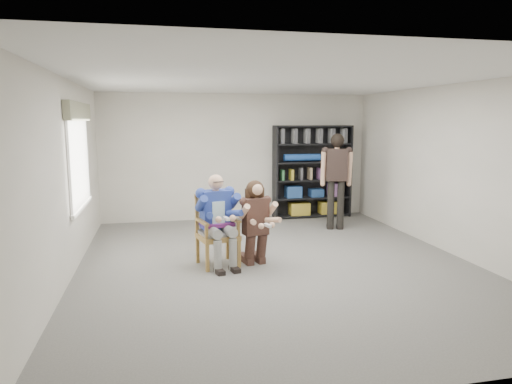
{
  "coord_description": "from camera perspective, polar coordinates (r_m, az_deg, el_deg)",
  "views": [
    {
      "loc": [
        -1.76,
        -6.6,
        2.2
      ],
      "look_at": [
        -0.2,
        0.6,
        1.05
      ],
      "focal_mm": 32.0,
      "sensor_mm": 36.0,
      "label": 1
    }
  ],
  "objects": [
    {
      "name": "seated_man",
      "position": [
        6.97,
        -4.83,
        -3.52
      ],
      "size": [
        0.78,
        0.96,
        1.42
      ],
      "primitive_type": null,
      "rotation": [
        0.0,
        0.0,
        0.21
      ],
      "color": "#2D3694",
      "rests_on": "floor"
    },
    {
      "name": "bookshelf",
      "position": [
        10.53,
        7.04,
        2.54
      ],
      "size": [
        1.8,
        0.38,
        2.1
      ],
      "primitive_type": null,
      "color": "black",
      "rests_on": "floor"
    },
    {
      "name": "kneeling_woman",
      "position": [
        6.96,
        0.05,
        -4.01
      ],
      "size": [
        0.72,
        0.97,
        1.3
      ],
      "primitive_type": null,
      "rotation": [
        0.0,
        0.0,
        0.21
      ],
      "color": "#36221C",
      "rests_on": "floor"
    },
    {
      "name": "window_left",
      "position": [
        7.71,
        -21.12,
        4.04
      ],
      "size": [
        0.16,
        2.0,
        1.75
      ],
      "primitive_type": null,
      "color": "white",
      "rests_on": "room_shell"
    },
    {
      "name": "standing_man",
      "position": [
        9.38,
        10.0,
        1.19
      ],
      "size": [
        0.66,
        0.47,
        1.93
      ],
      "primitive_type": null,
      "rotation": [
        0.0,
        0.0,
        -0.25
      ],
      "color": "#2C211D",
      "rests_on": "floor"
    },
    {
      "name": "armchair",
      "position": [
        7.0,
        -4.82,
        -4.83
      ],
      "size": [
        0.75,
        0.73,
        1.09
      ],
      "primitive_type": null,
      "rotation": [
        0.0,
        0.0,
        0.21
      ],
      "color": "olive",
      "rests_on": "floor"
    },
    {
      "name": "floor",
      "position": [
        7.18,
        2.61,
        -8.99
      ],
      "size": [
        6.0,
        7.0,
        0.01
      ],
      "primitive_type": "cube",
      "color": "#615E5B",
      "rests_on": "ground"
    },
    {
      "name": "room_shell",
      "position": [
        6.88,
        2.69,
        2.18
      ],
      "size": [
        6.0,
        7.0,
        2.8
      ],
      "primitive_type": null,
      "color": "beige",
      "rests_on": "ground"
    }
  ]
}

